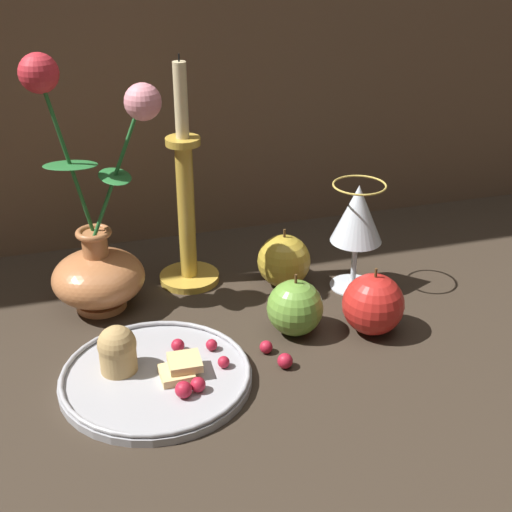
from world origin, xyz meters
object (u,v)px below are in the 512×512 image
plate_with_pastries (151,372)px  apple_beside_vase (295,308)px  apple_near_glass (284,261)px  vase (97,250)px  candlestick (186,213)px  apple_at_table_edge (373,304)px  wine_glass (357,218)px

plate_with_pastries → apple_beside_vase: bearing=14.8°
plate_with_pastries → apple_beside_vase: apple_beside_vase is taller
apple_beside_vase → apple_near_glass: size_ratio=0.96×
vase → candlestick: bearing=16.6°
vase → plate_with_pastries: 0.21m
apple_near_glass → candlestick: bearing=158.4°
candlestick → apple_near_glass: (0.13, -0.05, -0.07)m
candlestick → apple_at_table_edge: bearing=-45.2°
apple_beside_vase → apple_at_table_edge: 0.10m
vase → plate_with_pastries: bearing=-78.7°
candlestick → apple_beside_vase: size_ratio=3.87×
apple_near_glass → wine_glass: bearing=-19.2°
vase → apple_at_table_edge: vase is taller
wine_glass → candlestick: size_ratio=0.48×
plate_with_pastries → wine_glass: size_ratio=1.42×
vase → apple_near_glass: vase is taller
wine_glass → candlestick: (-0.23, 0.09, -0.00)m
plate_with_pastries → apple_near_glass: 0.29m
apple_at_table_edge → wine_glass: bearing=78.1°
apple_at_table_edge → candlestick: bearing=134.8°
candlestick → apple_beside_vase: (0.10, -0.18, -0.07)m
wine_glass → apple_beside_vase: (-0.12, -0.09, -0.07)m
apple_beside_vase → apple_near_glass: apple_near_glass is taller
candlestick → apple_beside_vase: 0.22m
wine_glass → apple_near_glass: 0.12m
vase → apple_beside_vase: size_ratio=4.07×
apple_beside_vase → apple_at_table_edge: apple_at_table_edge is taller
apple_near_glass → apple_at_table_edge: size_ratio=0.96×
apple_beside_vase → apple_near_glass: (0.03, 0.13, 0.00)m
apple_beside_vase → apple_at_table_edge: size_ratio=0.92×
apple_beside_vase → apple_at_table_edge: bearing=-15.1°
vase → apple_at_table_edge: 0.38m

